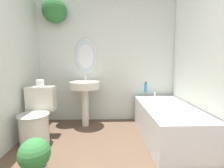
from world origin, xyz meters
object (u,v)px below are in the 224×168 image
Objects in this scene: toilet at (36,119)px; potted_plant at (35,157)px; shampoo_bottle at (146,88)px; bathtub at (167,121)px; pedestal_sink at (85,90)px; toilet_paper_roll at (40,83)px.

potted_plant is at bearing -68.41° from toilet.
toilet is at bearing 111.59° from potted_plant.
potted_plant is (-1.41, -1.49, -0.43)m from shampoo_bottle.
bathtub is at bearing 27.86° from potted_plant.
shampoo_bottle is (-0.18, 0.65, 0.40)m from bathtub.
pedestal_sink is 1.43m from potted_plant.
bathtub is at bearing -3.72° from toilet_paper_roll.
shampoo_bottle is at bearing 22.86° from toilet.
toilet is at bearing -90.00° from toilet_paper_roll.
toilet_paper_roll is at bearing 90.00° from toilet.
toilet is 1.89m from bathtub.
potted_plant is (0.30, -0.77, -0.10)m from toilet.
pedestal_sink is 2.17× the size of potted_plant.
potted_plant is 1.17m from toilet_paper_roll.
toilet is 6.96× the size of toilet_paper_roll.
potted_plant is at bearing -133.46° from shampoo_bottle.
pedestal_sink is 8.12× the size of toilet_paper_roll.
shampoo_bottle reaches higher than bathtub.
pedestal_sink is at bearing 77.23° from potted_plant.
potted_plant is at bearing -102.77° from pedestal_sink.
shampoo_bottle reaches higher than potted_plant.
toilet is 0.83m from potted_plant.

